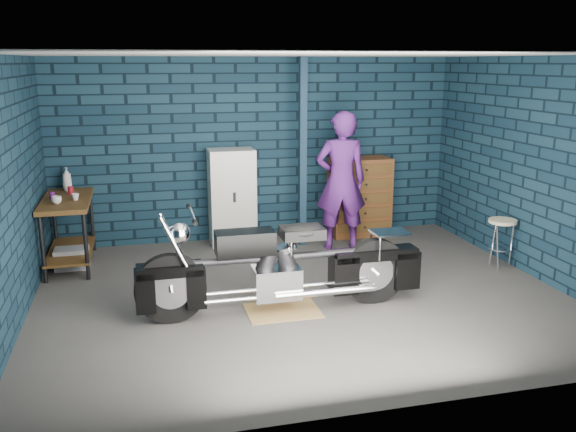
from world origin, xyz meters
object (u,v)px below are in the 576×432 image
Objects in this scene: motorcycle at (283,260)px; shop_stool at (501,244)px; workbench at (69,232)px; tool_chest at (360,197)px; locker at (232,197)px; person at (341,181)px; storage_bin at (72,258)px.

shop_stool is at bearing 12.93° from motorcycle.
tool_chest reaches higher than workbench.
person is at bearing -22.01° from locker.
workbench is 0.53× the size of motorcycle.
workbench is 2.15× the size of shop_stool.
person is at bearing -131.00° from tool_chest.
locker reaches higher than motorcycle.
storage_bin is (0.02, -0.12, -0.32)m from workbench.
person is 0.88m from tool_chest.
motorcycle is 4.05× the size of shop_stool.
motorcycle is 6.13× the size of storage_bin.
shop_stool is at bearing 150.46° from person.
motorcycle is 2.65m from locker.
shop_stool reaches higher than storage_bin.
workbench is 1.16× the size of tool_chest.
tool_chest is (0.52, 0.59, -0.38)m from person.
locker is at bearing 149.00° from shop_stool.
shop_stool is at bearing -31.00° from locker.
person reaches higher than tool_chest.
tool_chest is at bearing -123.08° from person.
person is 4.59× the size of storage_bin.
tool_chest is (4.21, 0.60, 0.47)m from storage_bin.
locker is 1.17× the size of tool_chest.
locker is (-0.12, 2.65, 0.12)m from motorcycle.
storage_bin is at bearing 138.87° from motorcycle.
motorcycle is 1.34× the size of person.
person reaches higher than motorcycle.
storage_bin is at bearing -80.43° from workbench.
tool_chest is (1.86, 2.65, 0.02)m from motorcycle.
storage_bin is 2.37m from locker.
motorcycle is 3.24m from tool_chest.
tool_chest is at bearing 122.51° from shop_stool.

